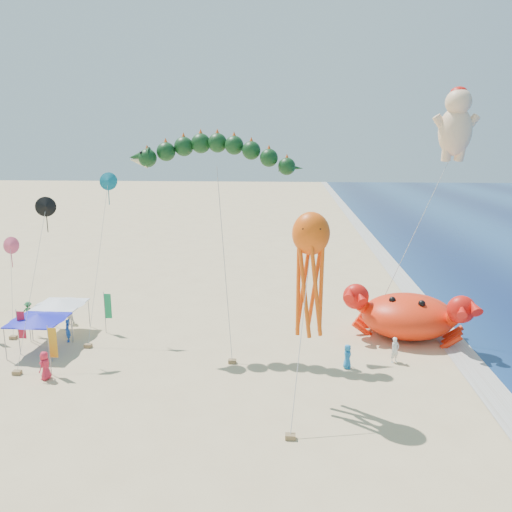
{
  "coord_description": "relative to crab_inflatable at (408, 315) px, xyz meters",
  "views": [
    {
      "loc": [
        0.41,
        -30.71,
        13.85
      ],
      "look_at": [
        -2.0,
        2.0,
        6.5
      ],
      "focal_mm": 35.0,
      "sensor_mm": 36.0,
      "label": 1
    }
  ],
  "objects": [
    {
      "name": "ground",
      "position": [
        -8.94,
        -4.47,
        -1.75
      ],
      "size": [
        320.0,
        320.0,
        0.0
      ],
      "primitive_type": "plane",
      "color": "#D1B784",
      "rests_on": "ground"
    },
    {
      "name": "foam_strip",
      "position": [
        3.06,
        -4.47,
        -1.74
      ],
      "size": [
        320.0,
        320.0,
        0.0
      ],
      "primitive_type": "plane",
      "color": "silver",
      "rests_on": "ground"
    },
    {
      "name": "crab_inflatable",
      "position": [
        0.0,
        0.0,
        0.0
      ],
      "size": [
        9.04,
        7.46,
        3.96
      ],
      "color": "#FF2C0D",
      "rests_on": "ground"
    },
    {
      "name": "dragon_kite",
      "position": [
        -13.77,
        -1.85,
        11.21
      ],
      "size": [
        11.3,
        4.85,
        14.2
      ],
      "color": "black",
      "rests_on": "ground"
    },
    {
      "name": "cherub_kite",
      "position": [
        2.59,
        1.21,
        13.58
      ],
      "size": [
        6.68,
        2.01,
        17.69
      ],
      "color": "#FFCB9B",
      "rests_on": "ground"
    },
    {
      "name": "octopus_kite",
      "position": [
        -7.57,
        -9.71,
        5.97
      ],
      "size": [
        2.13,
        4.99,
        10.49
      ],
      "color": "#FA570D",
      "rests_on": "ground"
    },
    {
      "name": "canopy_blue",
      "position": [
        -25.59,
        -4.41,
        0.7
      ],
      "size": [
        3.67,
        3.67,
        2.71
      ],
      "color": "gray",
      "rests_on": "ground"
    },
    {
      "name": "canopy_white",
      "position": [
        -25.62,
        -1.08,
        0.7
      ],
      "size": [
        3.58,
        3.58,
        2.71
      ],
      "color": "gray",
      "rests_on": "ground"
    },
    {
      "name": "feather_flags",
      "position": [
        -25.35,
        -4.12,
        0.27
      ],
      "size": [
        8.17,
        7.16,
        3.2
      ],
      "color": "gray",
      "rests_on": "ground"
    },
    {
      "name": "beachgoers",
      "position": [
        -20.72,
        -2.63,
        -0.91
      ],
      "size": [
        28.62,
        10.53,
        1.76
      ],
      "color": "#217EC4",
      "rests_on": "ground"
    },
    {
      "name": "small_kites",
      "position": [
        -25.2,
        -1.72,
        6.52
      ],
      "size": [
        9.13,
        7.61,
        11.94
      ],
      "color": "#D74768",
      "rests_on": "ground"
    }
  ]
}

